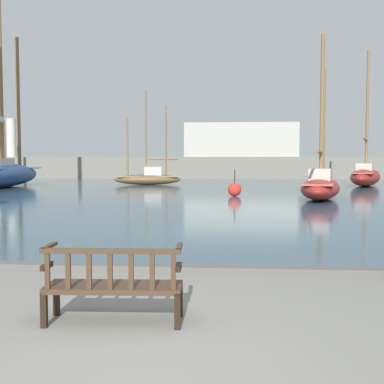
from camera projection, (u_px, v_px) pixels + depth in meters
ground_plane at (133, 367)px, 4.44m from camera, size 160.00×160.00×0.00m
harbor_water at (221, 180)px, 48.22m from camera, size 100.00×80.00×0.08m
quay_edge_kerb at (178, 269)px, 8.27m from camera, size 40.00×0.30×0.12m
park_bench at (113, 284)px, 5.64m from camera, size 1.62×0.59×0.92m
sailboat_distant_harbor at (1, 169)px, 34.22m from camera, size 3.45×11.05×16.16m
sailboat_far_starboard at (320, 185)px, 23.35m from camera, size 3.21×6.40×7.96m
sailboat_mid_starboard at (148, 177)px, 38.10m from camera, size 5.45×2.29×7.42m
sailboat_centre_channel at (366, 175)px, 36.29m from camera, size 4.82×8.73×10.14m
channel_buoy at (235, 189)px, 25.42m from camera, size 0.72×0.72×1.42m
far_breakwater at (223, 162)px, 51.95m from camera, size 58.81×2.40×6.72m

